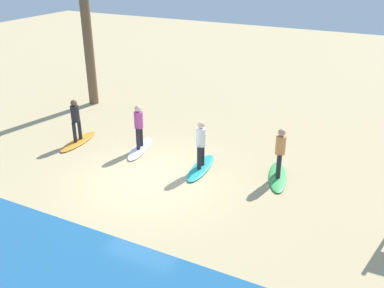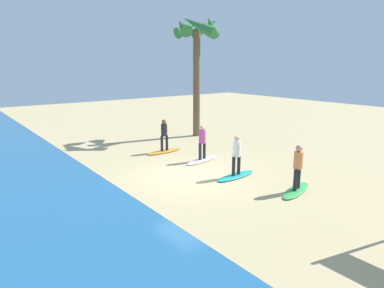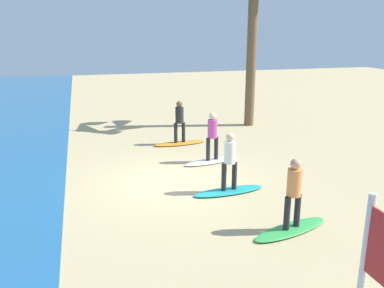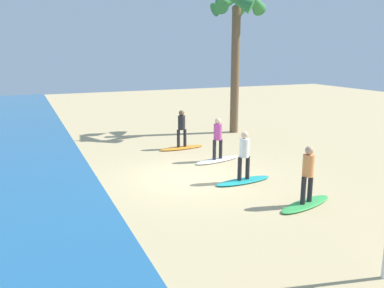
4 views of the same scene
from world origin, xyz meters
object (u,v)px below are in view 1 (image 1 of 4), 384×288
Objects in this scene: surfboard_green at (278,177)px; surfer_orange at (76,117)px; surfer_teal at (201,141)px; surfer_white at (139,124)px; surfboard_orange at (78,141)px; surfer_green at (280,149)px; surfboard_teal at (201,168)px; surfboard_white at (140,148)px.

surfer_orange is (7.64, 0.75, 0.99)m from surfboard_green.
surfer_teal is at bearing -178.14° from surfer_orange.
surfer_white reaches higher than surfboard_orange.
surfer_green reaches higher than surfboard_teal.
surfer_teal is (0.00, 0.00, 0.99)m from surfboard_teal.
surfer_teal reaches higher than surfboard_teal.
surfboard_green is 1.00× the size of surfboard_orange.
surfboard_white is at bearing 0.00° from surfer_white.
surfboard_orange is 1.28× the size of surfer_orange.
surfer_green is 0.78× the size of surfboard_orange.
surfboard_green is 1.28× the size of surfer_teal.
surfboard_white is at bearing 98.08° from surfboard_orange.
surfboard_white is 2.52m from surfboard_orange.
surfboard_teal is 1.28× the size of surfer_white.
surfboard_orange is at bearing -90.00° from surfer_orange.
surfboard_white is 1.28× the size of surfer_orange.
surfer_green and surfer_teal have the same top height.
surfer_white is at bearing -167.58° from surfer_orange.
surfer_orange is at bearing -101.10° from surfboard_green.
surfer_teal is at bearing 13.03° from surfer_green.
surfer_teal and surfer_white have the same top height.
surfer_green is 1.00× the size of surfer_teal.
surfboard_white is at bearing -167.58° from surfer_orange.
surfer_teal is 0.78× the size of surfboard_orange.
surfer_orange reaches higher than surfboard_green.
surfer_green is 5.28m from surfboard_white.
surfboard_green is at bearing 97.60° from surfboard_teal.
surfer_white reaches higher than surfboard_green.
surfer_orange is (2.46, 0.54, 0.99)m from surfboard_white.
surfer_green is 2.75m from surfboard_teal.
surfboard_green is 7.74m from surfer_orange.
surfboard_white is (2.68, -0.38, 0.00)m from surfboard_teal.
surfboard_orange is at bearing -101.10° from surfboard_green.
surfboard_teal is at bearing -93.65° from surfboard_green.
surfer_white is (5.18, 0.20, 0.99)m from surfboard_green.
surfer_white is (2.68, -0.38, 0.00)m from surfer_teal.
surfboard_white is (5.18, 0.20, 0.00)m from surfboard_green.
surfer_orange is (2.46, 0.54, 0.00)m from surfer_white.
surfboard_white is at bearing 2.25° from surfer_green.
surfer_white is 1.00× the size of surfer_orange.
surfer_white is (5.18, 0.20, 0.00)m from surfer_green.
surfboard_green is at bearing -174.43° from surfer_orange.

